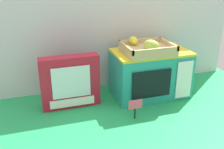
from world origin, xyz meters
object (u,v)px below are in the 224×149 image
(toy_microwave, at_px, (150,73))
(price_sign, at_px, (135,106))
(food_groups_crate, at_px, (147,49))
(cookie_set_box, at_px, (70,82))

(toy_microwave, height_order, price_sign, toy_microwave)
(food_groups_crate, bearing_deg, price_sign, -125.13)
(price_sign, bearing_deg, toy_microwave, 50.77)
(food_groups_crate, bearing_deg, toy_microwave, 28.22)
(food_groups_crate, xyz_separation_m, price_sign, (-0.14, -0.20, -0.22))
(food_groups_crate, height_order, cookie_set_box, food_groups_crate)
(toy_microwave, height_order, cookie_set_box, cookie_set_box)
(cookie_set_box, bearing_deg, toy_microwave, -0.08)
(food_groups_crate, xyz_separation_m, cookie_set_box, (-0.41, 0.02, -0.15))
(toy_microwave, bearing_deg, cookie_set_box, 179.92)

